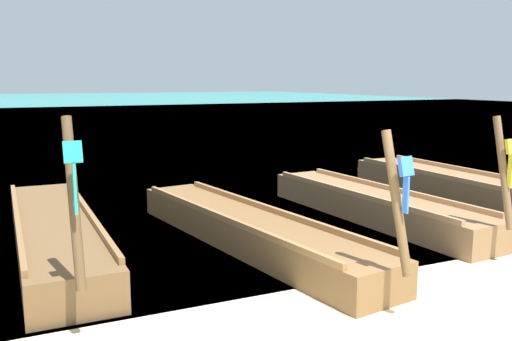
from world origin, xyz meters
The scene contains 6 objects.
sea_water centered at (0.00, 62.31, 0.00)m, with size 120.00×120.00×0.00m, color teal.
longtail_boat_turquoise_ribbon centered at (-3.24, 5.64, 0.31)m, with size 1.27×6.97×2.53m.
longtail_boat_blue_ribbon centered at (-0.06, 4.45, 0.29)m, with size 2.11×7.00×2.33m.
longtail_boat_yellow_ribbon centered at (3.13, 5.07, 0.30)m, with size 1.56×6.35×2.37m.
longtail_boat_violet_ribbon centered at (6.05, 5.61, 0.34)m, with size 1.34×6.92×2.61m.
mooring_buoy_near centered at (6.15, 9.65, 0.19)m, with size 0.36×0.36×0.36m.
Camera 1 is at (-3.94, -4.19, 2.94)m, focal length 38.53 mm.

